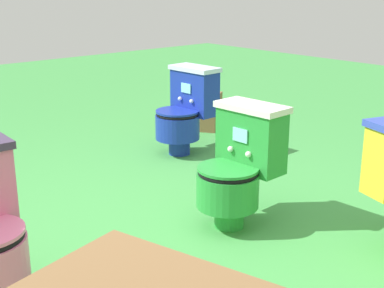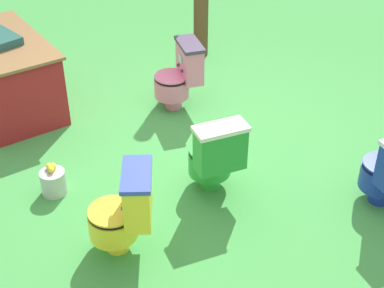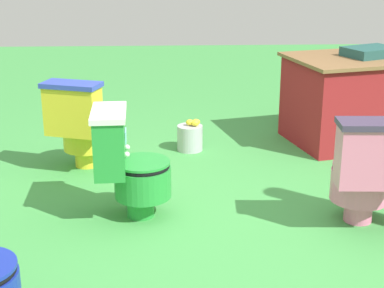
{
  "view_description": "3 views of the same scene",
  "coord_description": "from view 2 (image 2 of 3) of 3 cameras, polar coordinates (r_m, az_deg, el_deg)",
  "views": [
    {
      "loc": [
        1.56,
        2.21,
        1.44
      ],
      "look_at": [
        -0.61,
        -0.26,
        0.43
      ],
      "focal_mm": 51.12,
      "sensor_mm": 36.0,
      "label": 1
    },
    {
      "loc": [
        -4.28,
        1.62,
        3.18
      ],
      "look_at": [
        -0.6,
        0.27,
        0.49
      ],
      "focal_mm": 53.71,
      "sensor_mm": 36.0,
      "label": 2
    },
    {
      "loc": [
        -0.42,
        -3.51,
        1.71
      ],
      "look_at": [
        -0.26,
        -0.06,
        0.55
      ],
      "focal_mm": 56.03,
      "sensor_mm": 36.0,
      "label": 3
    }
  ],
  "objects": [
    {
      "name": "toilet_yellow",
      "position": [
        4.3,
        -6.77,
        -6.64
      ],
      "size": [
        0.54,
        0.59,
        0.73
      ],
      "rotation": [
        0.0,
        0.0,
        5.96
      ],
      "color": "yellow",
      "rests_on": "ground"
    },
    {
      "name": "toilet_pink",
      "position": [
        6.06,
        -1.23,
        6.83
      ],
      "size": [
        0.45,
        0.51,
        0.73
      ],
      "rotation": [
        0.0,
        0.0,
        6.23
      ],
      "color": "pink",
      "rests_on": "ground"
    },
    {
      "name": "ground",
      "position": [
        5.57,
        0.51,
        -0.35
      ],
      "size": [
        14.0,
        14.0,
        0.0
      ],
      "primitive_type": "plane",
      "color": "#429947"
    },
    {
      "name": "vendor_table",
      "position": [
        6.34,
        -18.22,
        6.54
      ],
      "size": [
        1.63,
        1.19,
        0.85
      ],
      "rotation": [
        0.0,
        0.0,
        0.25
      ],
      "color": "maroon",
      "rests_on": "ground"
    },
    {
      "name": "toilet_green",
      "position": [
        4.82,
        2.23,
        -1.19
      ],
      "size": [
        0.51,
        0.44,
        0.73
      ],
      "rotation": [
        0.0,
        0.0,
        4.75
      ],
      "color": "green",
      "rests_on": "ground"
    },
    {
      "name": "lemon_bucket",
      "position": [
        5.09,
        -13.6,
        -3.65
      ],
      "size": [
        0.22,
        0.22,
        0.28
      ],
      "color": "#B7B7BF",
      "rests_on": "ground"
    }
  ]
}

